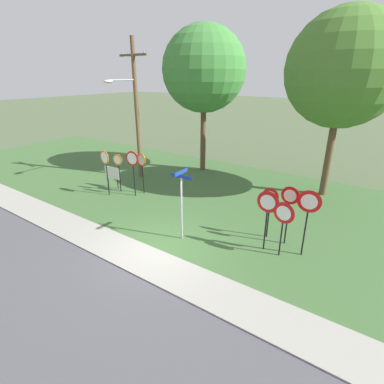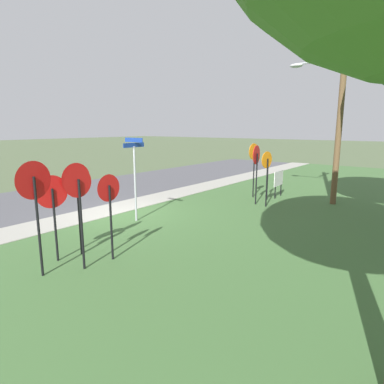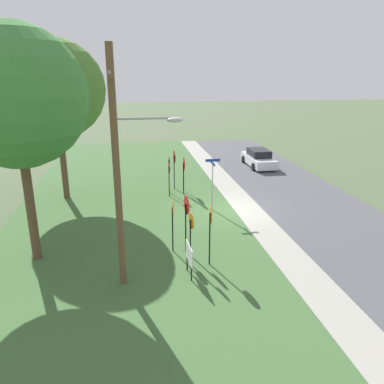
{
  "view_description": "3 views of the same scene",
  "coord_description": "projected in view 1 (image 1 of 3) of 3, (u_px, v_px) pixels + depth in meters",
  "views": [
    {
      "loc": [
        6.62,
        -7.17,
        6.25
      ],
      "look_at": [
        -0.03,
        2.33,
        1.63
      ],
      "focal_mm": 27.71,
      "sensor_mm": 36.0,
      "label": 1
    },
    {
      "loc": [
        7.99,
        9.6,
        3.29
      ],
      "look_at": [
        -0.98,
        2.72,
        1.06
      ],
      "focal_mm": 30.86,
      "sensor_mm": 36.0,
      "label": 2
    },
    {
      "loc": [
        -19.0,
        5.49,
        7.38
      ],
      "look_at": [
        -0.84,
        2.51,
        1.49
      ],
      "focal_mm": 35.24,
      "sensor_mm": 36.0,
      "label": 3
    }
  ],
  "objects": [
    {
      "name": "ground_plane",
      "position": [
        158.0,
        250.0,
        11.29
      ],
      "size": [
        160.0,
        160.0,
        0.0
      ],
      "primitive_type": "plane",
      "color": "#4C5B3D"
    },
    {
      "name": "stop_sign_far_left",
      "position": [
        142.0,
        165.0,
        16.01
      ],
      "size": [
        0.67,
        0.14,
        2.28
      ],
      "rotation": [
        0.0,
        0.0,
        -0.17
      ],
      "color": "black",
      "rests_on": "grass_median"
    },
    {
      "name": "yield_sign_far_left",
      "position": [
        283.0,
        217.0,
        10.33
      ],
      "size": [
        0.79,
        0.14,
        2.13
      ],
      "rotation": [
        0.0,
        0.0,
        -0.14
      ],
      "color": "black",
      "rests_on": "grass_median"
    },
    {
      "name": "stop_sign_far_center",
      "position": [
        133.0,
        164.0,
        15.6
      ],
      "size": [
        0.79,
        0.13,
        2.5
      ],
      "rotation": [
        0.0,
        0.0,
        0.11
      ],
      "color": "black",
      "rests_on": "grass_median"
    },
    {
      "name": "utility_pole",
      "position": [
        134.0,
        106.0,
        17.63
      ],
      "size": [
        2.1,
        2.36,
        8.21
      ],
      "color": "brown",
      "rests_on": "grass_median"
    },
    {
      "name": "sidewalk_strip",
      "position": [
        143.0,
        260.0,
        10.67
      ],
      "size": [
        44.0,
        1.6,
        0.06
      ],
      "primitive_type": "cube",
      "color": "#99968C",
      "rests_on": "ground_plane"
    },
    {
      "name": "stop_sign_near_left",
      "position": [
        118.0,
        165.0,
        16.29
      ],
      "size": [
        0.63,
        0.12,
        2.18
      ],
      "rotation": [
        0.0,
        0.0,
        0.13
      ],
      "color": "black",
      "rests_on": "grass_median"
    },
    {
      "name": "grass_median",
      "position": [
        232.0,
        199.0,
        15.85
      ],
      "size": [
        44.0,
        12.0,
        0.04
      ],
      "primitive_type": "cube",
      "color": "#3D6033",
      "rests_on": "ground_plane"
    },
    {
      "name": "yield_sign_center",
      "position": [
        308.0,
        208.0,
        10.23
      ],
      "size": [
        0.82,
        0.12,
        2.56
      ],
      "rotation": [
        0.0,
        0.0,
        0.09
      ],
      "color": "black",
      "rests_on": "grass_median"
    },
    {
      "name": "street_name_post",
      "position": [
        181.0,
        199.0,
        11.41
      ],
      "size": [
        0.96,
        0.82,
        2.89
      ],
      "rotation": [
        0.0,
        0.0,
        0.03
      ],
      "color": "#9EA0A8",
      "rests_on": "grass_median"
    },
    {
      "name": "stop_sign_near_right",
      "position": [
        105.0,
        163.0,
        15.68
      ],
      "size": [
        0.73,
        0.12,
        2.51
      ],
      "rotation": [
        0.0,
        0.0,
        -0.12
      ],
      "color": "black",
      "rests_on": "grass_median"
    },
    {
      "name": "yield_sign_near_left",
      "position": [
        267.0,
        207.0,
        10.64
      ],
      "size": [
        0.83,
        0.1,
        2.38
      ],
      "rotation": [
        0.0,
        0.0,
        0.01
      ],
      "color": "black",
      "rests_on": "grass_median"
    },
    {
      "name": "road_asphalt",
      "position": [
        35.0,
        334.0,
        7.64
      ],
      "size": [
        44.0,
        6.4,
        0.01
      ],
      "primitive_type": "cube",
      "color": "#4C4C51",
      "rests_on": "ground_plane"
    },
    {
      "name": "yield_sign_near_right",
      "position": [
        289.0,
        202.0,
        11.02
      ],
      "size": [
        0.7,
        0.1,
        2.39
      ],
      "rotation": [
        0.0,
        0.0,
        -0.0
      ],
      "color": "black",
      "rests_on": "grass_median"
    },
    {
      "name": "oak_tree_right",
      "position": [
        344.0,
        70.0,
        14.13
      ],
      "size": [
        5.53,
        5.53,
        9.18
      ],
      "color": "brown",
      "rests_on": "grass_median"
    },
    {
      "name": "oak_tree_left",
      "position": [
        204.0,
        70.0,
        18.36
      ],
      "size": [
        5.24,
        5.24,
        9.1
      ],
      "color": "brown",
      "rests_on": "grass_median"
    },
    {
      "name": "notice_board",
      "position": [
        112.0,
        174.0,
        17.17
      ],
      "size": [
        1.1,
        0.09,
        1.25
      ],
      "rotation": [
        0.0,
        0.0,
        0.06
      ],
      "color": "black",
      "rests_on": "grass_median"
    },
    {
      "name": "yield_sign_far_right",
      "position": [
        270.0,
        202.0,
        11.57
      ],
      "size": [
        0.67,
        0.1,
        2.14
      ],
      "rotation": [
        0.0,
        0.0,
        0.0
      ],
      "color": "black",
      "rests_on": "grass_median"
    }
  ]
}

